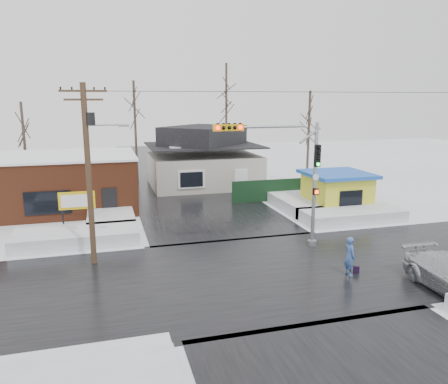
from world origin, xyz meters
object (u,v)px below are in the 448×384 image
object	(u,v)px
traffic_signal	(289,168)
utility_pole	(89,164)
marquee_sign	(77,202)
kiosk	(336,191)
pedestrian	(350,256)

from	to	relation	value
traffic_signal	utility_pole	world-z (taller)	utility_pole
traffic_signal	marquee_sign	xyz separation A→B (m)	(-11.43, 6.53, -2.62)
traffic_signal	marquee_sign	bearing A→B (deg)	150.28
utility_pole	kiosk	xyz separation A→B (m)	(17.43, 6.49, -3.65)
utility_pole	traffic_signal	bearing A→B (deg)	-2.95
utility_pole	pedestrian	bearing A→B (deg)	-22.93
kiosk	marquee_sign	bearing A→B (deg)	-178.45
pedestrian	utility_pole	bearing A→B (deg)	65.63
marquee_sign	pedestrian	size ratio (longest dim) A/B	1.35
traffic_signal	pedestrian	xyz separation A→B (m)	(1.27, -4.39, -3.59)
utility_pole	kiosk	distance (m)	18.95
kiosk	pedestrian	world-z (taller)	kiosk
utility_pole	pedestrian	xyz separation A→B (m)	(11.63, -4.92, -4.17)
pedestrian	marquee_sign	bearing A→B (deg)	47.89
marquee_sign	kiosk	bearing A→B (deg)	1.55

